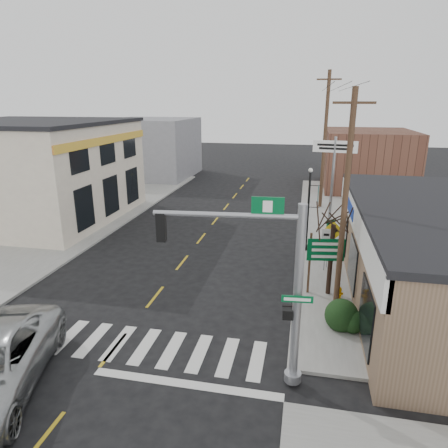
% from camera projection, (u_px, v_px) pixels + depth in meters
% --- Properties ---
extents(ground, '(140.00, 140.00, 0.00)m').
position_uv_depth(ground, '(114.00, 349.00, 13.95)').
color(ground, black).
rests_on(ground, ground).
extents(sidewalk_right, '(6.00, 38.00, 0.13)m').
position_uv_depth(sidewalk_right, '(348.00, 242.00, 24.35)').
color(sidewalk_right, gray).
rests_on(sidewalk_right, ground).
extents(sidewalk_left, '(6.00, 38.00, 0.13)m').
position_uv_depth(sidewalk_left, '(80.00, 224.00, 27.83)').
color(sidewalk_left, gray).
rests_on(sidewalk_left, ground).
extents(center_line, '(0.12, 56.00, 0.01)m').
position_uv_depth(center_line, '(182.00, 262.00, 21.43)').
color(center_line, gold).
rests_on(center_line, ground).
extents(crosswalk, '(11.00, 2.20, 0.01)m').
position_uv_depth(crosswalk, '(119.00, 343.00, 14.32)').
color(crosswalk, silver).
rests_on(crosswalk, ground).
extents(left_building, '(12.00, 12.00, 6.80)m').
position_uv_depth(left_building, '(32.00, 172.00, 28.54)').
color(left_building, beige).
rests_on(left_building, ground).
extents(bldg_distant_right, '(8.00, 10.00, 5.60)m').
position_uv_depth(bldg_distant_right, '(367.00, 160.00, 38.86)').
color(bldg_distant_right, brown).
rests_on(bldg_distant_right, ground).
extents(bldg_distant_left, '(9.00, 10.00, 6.40)m').
position_uv_depth(bldg_distant_left, '(152.00, 148.00, 45.05)').
color(bldg_distant_left, gray).
rests_on(bldg_distant_left, ground).
extents(traffic_signal_pole, '(4.53, 0.37, 5.74)m').
position_uv_depth(traffic_signal_pole, '(274.00, 276.00, 11.33)').
color(traffic_signal_pole, '#909298').
rests_on(traffic_signal_pole, sidewalk_right).
extents(guide_sign, '(1.59, 0.13, 2.78)m').
position_uv_depth(guide_sign, '(325.00, 256.00, 17.16)').
color(guide_sign, '#4A3322').
rests_on(guide_sign, sidewalk_right).
extents(fire_hydrant, '(0.23, 0.23, 0.74)m').
position_uv_depth(fire_hydrant, '(339.00, 294.00, 16.80)').
color(fire_hydrant, orange).
rests_on(fire_hydrant, sidewalk_right).
extents(ped_crossing_sign, '(1.00, 0.07, 2.58)m').
position_uv_depth(ped_crossing_sign, '(333.00, 237.00, 19.65)').
color(ped_crossing_sign, gray).
rests_on(ped_crossing_sign, sidewalk_right).
extents(lamp_post, '(0.61, 0.48, 4.71)m').
position_uv_depth(lamp_post, '(310.00, 203.00, 22.07)').
color(lamp_post, black).
rests_on(lamp_post, sidewalk_right).
extents(dance_center_sign, '(2.82, 0.18, 5.98)m').
position_uv_depth(dance_center_sign, '(334.00, 159.00, 25.97)').
color(dance_center_sign, gray).
rests_on(dance_center_sign, sidewalk_right).
extents(bare_tree, '(2.39, 2.39, 4.78)m').
position_uv_depth(bare_tree, '(335.00, 212.00, 16.62)').
color(bare_tree, black).
rests_on(bare_tree, sidewalk_right).
extents(shrub_front, '(1.26, 1.26, 0.95)m').
position_uv_depth(shrub_front, '(342.00, 315.00, 14.98)').
color(shrub_front, '#1A3D1E').
rests_on(shrub_front, sidewalk_right).
extents(shrub_back, '(1.00, 1.00, 0.75)m').
position_uv_depth(shrub_back, '(383.00, 278.00, 18.39)').
color(shrub_back, black).
rests_on(shrub_back, sidewalk_right).
extents(utility_pole_near, '(1.51, 0.23, 8.69)m').
position_uv_depth(utility_pole_near, '(345.00, 202.00, 15.42)').
color(utility_pole_near, '#403620').
rests_on(utility_pole_near, sidewalk_right).
extents(utility_pole_far, '(1.80, 0.27, 10.36)m').
position_uv_depth(utility_pole_far, '(325.00, 140.00, 30.65)').
color(utility_pole_far, '#462B21').
rests_on(utility_pole_far, sidewalk_right).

